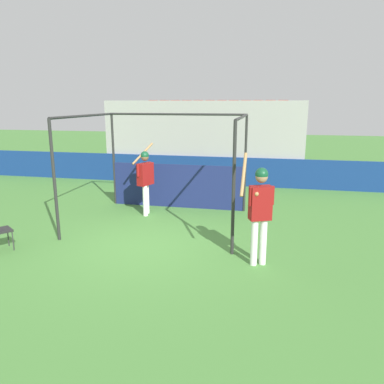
{
  "coord_description": "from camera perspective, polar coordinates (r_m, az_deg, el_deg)",
  "views": [
    {
      "loc": [
        2.62,
        -7.4,
        3.06
      ],
      "look_at": [
        0.87,
        0.79,
        1.04
      ],
      "focal_mm": 35.0,
      "sensor_mm": 36.0,
      "label": 1
    }
  ],
  "objects": [
    {
      "name": "player_waiting",
      "position": [
        7.09,
        10.29,
        -2.2
      ],
      "size": [
        0.62,
        0.58,
        2.15
      ],
      "rotation": [
        0.0,
        0.0,
        -2.75
      ],
      "color": "white",
      "rests_on": "ground"
    },
    {
      "name": "ground_plane",
      "position": [
        8.42,
        -7.01,
        -7.86
      ],
      "size": [
        60.0,
        60.0,
        0.0
      ],
      "primitive_type": "plane",
      "color": "#477F38"
    },
    {
      "name": "outfield_wall",
      "position": [
        14.22,
        1.23,
        3.32
      ],
      "size": [
        24.0,
        0.12,
        1.06
      ],
      "color": "navy",
      "rests_on": "ground"
    },
    {
      "name": "bleacher_section",
      "position": [
        16.09,
        2.64,
        8.22
      ],
      "size": [
        7.6,
        4.0,
        3.14
      ],
      "color": "#9E9E99",
      "rests_on": "ground"
    },
    {
      "name": "player_batter",
      "position": [
        10.3,
        -7.13,
        2.36
      ],
      "size": [
        0.6,
        0.98,
        1.93
      ],
      "rotation": [
        0.0,
        0.0,
        1.21
      ],
      "color": "white",
      "rests_on": "ground"
    },
    {
      "name": "batting_cage",
      "position": [
        10.45,
        -2.99,
        3.02
      ],
      "size": [
        4.01,
        3.28,
        2.75
      ],
      "color": "#282828",
      "rests_on": "ground"
    }
  ]
}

